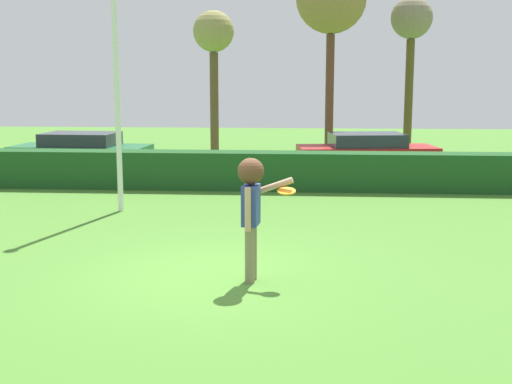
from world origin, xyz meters
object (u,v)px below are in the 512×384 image
parked_car_red (367,151)px  maple_tree (331,0)px  person (251,201)px  lamppost (115,47)px  bare_elm_tree (411,26)px  parked_car_green (81,151)px  frisbee (286,191)px  oak_tree (214,39)px

parked_car_red → maple_tree: (-1.04, 3.73, 4.93)m
person → parked_car_red: person is taller
maple_tree → lamppost: bearing=-116.0°
lamppost → parked_car_red: size_ratio=1.49×
parked_car_red → bare_elm_tree: bearing=67.7°
person → parked_car_red: 11.69m
maple_tree → parked_car_green: bearing=-152.0°
lamppost → bare_elm_tree: bearing=54.4°
parked_car_green → maple_tree: bearing=28.0°
frisbee → oak_tree: 16.50m
maple_tree → oak_tree: size_ratio=1.29×
frisbee → parked_car_red: (2.16, 11.24, -0.63)m
person → bare_elm_tree: bare_elm_tree is taller
person → oak_tree: oak_tree is taller
parked_car_red → frisbee: bearing=-100.9°
oak_tree → parked_car_red: bearing=-41.0°
lamppost → parked_car_red: bearing=46.8°
frisbee → parked_car_green: frisbee is taller
parked_car_green → frisbee: bearing=-58.1°
maple_tree → oak_tree: bearing=167.8°
person → parked_car_red: bearing=76.9°
parked_car_red → bare_elm_tree: bare_elm_tree is taller
parked_car_green → lamppost: bearing=-64.1°
frisbee → oak_tree: oak_tree is taller
maple_tree → oak_tree: (-4.32, 0.93, -1.25)m
parked_car_red → lamppost: bearing=-133.2°
person → bare_elm_tree: (4.57, 16.04, 3.60)m
lamppost → parked_car_green: (-2.89, 5.94, -2.89)m
parked_car_red → oak_tree: oak_tree is taller
bare_elm_tree → maple_tree: bearing=-162.4°
frisbee → parked_car_red: size_ratio=0.06×
parked_car_green → bare_elm_tree: bare_elm_tree is taller
person → oak_tree: bearing=99.6°
parked_car_green → maple_tree: maple_tree is taller
lamppost → parked_car_red: lamppost is taller
lamppost → bare_elm_tree: (7.89, 11.04, 1.21)m
parked_car_red → maple_tree: bearing=105.7°
person → parked_car_green: (-6.21, 10.94, -0.51)m
lamppost → maple_tree: bearing=64.0°
lamppost → maple_tree: (4.94, 10.10, 2.04)m
lamppost → oak_tree: bearing=86.8°
oak_tree → frisbee: bearing=-78.6°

